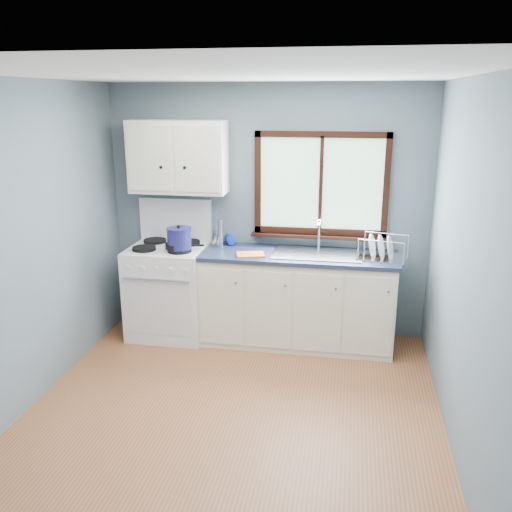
% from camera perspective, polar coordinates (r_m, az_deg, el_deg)
% --- Properties ---
extents(floor, '(3.20, 3.60, 0.02)m').
position_cam_1_polar(floor, '(4.29, -2.88, -17.13)').
color(floor, '#995A35').
rests_on(floor, ground).
extents(ceiling, '(3.20, 3.60, 0.02)m').
position_cam_1_polar(ceiling, '(3.58, -3.49, 18.77)').
color(ceiling, white).
rests_on(ceiling, wall_back).
extents(wall_back, '(3.20, 0.02, 2.50)m').
position_cam_1_polar(wall_back, '(5.47, 1.15, 4.69)').
color(wall_back, slate).
rests_on(wall_back, ground).
extents(wall_front, '(3.20, 0.02, 2.50)m').
position_cam_1_polar(wall_front, '(2.17, -14.42, -14.89)').
color(wall_front, slate).
rests_on(wall_front, ground).
extents(wall_left, '(0.02, 3.60, 2.50)m').
position_cam_1_polar(wall_left, '(4.39, -24.06, 0.31)').
color(wall_left, slate).
rests_on(wall_left, ground).
extents(wall_right, '(0.02, 3.60, 2.50)m').
position_cam_1_polar(wall_right, '(3.74, 21.65, -2.07)').
color(wall_right, slate).
rests_on(wall_right, ground).
extents(gas_range, '(0.76, 0.69, 1.36)m').
position_cam_1_polar(gas_range, '(5.59, -9.12, -3.34)').
color(gas_range, white).
rests_on(gas_range, floor).
extents(base_cabinets, '(1.85, 0.60, 0.88)m').
position_cam_1_polar(base_cabinets, '(5.37, 4.33, -4.97)').
color(base_cabinets, '#F0EACD').
rests_on(base_cabinets, floor).
extents(countertop, '(1.89, 0.64, 0.04)m').
position_cam_1_polar(countertop, '(5.21, 4.44, 0.05)').
color(countertop, '#1B233B').
rests_on(countertop, base_cabinets).
extents(sink, '(0.84, 0.46, 0.44)m').
position_cam_1_polar(sink, '(5.21, 6.41, -0.47)').
color(sink, silver).
rests_on(sink, countertop).
extents(window, '(1.36, 0.10, 1.03)m').
position_cam_1_polar(window, '(5.34, 6.82, 6.74)').
color(window, '#9EC6A8').
rests_on(window, wall_back).
extents(upper_cabinets, '(0.95, 0.35, 0.70)m').
position_cam_1_polar(upper_cabinets, '(5.41, -8.21, 10.28)').
color(upper_cabinets, '#F0EACD').
rests_on(upper_cabinets, wall_back).
extents(skillet, '(0.40, 0.30, 0.05)m').
position_cam_1_polar(skillet, '(5.27, -8.16, 1.08)').
color(skillet, black).
rests_on(skillet, gas_range).
extents(stockpot, '(0.25, 0.25, 0.23)m').
position_cam_1_polar(stockpot, '(5.23, -8.09, 1.89)').
color(stockpot, navy).
rests_on(stockpot, gas_range).
extents(utensil_crock, '(0.14, 0.14, 0.36)m').
position_cam_1_polar(utensil_crock, '(5.49, -4.08, 1.95)').
color(utensil_crock, silver).
rests_on(utensil_crock, countertop).
extents(thermos, '(0.07, 0.07, 0.28)m').
position_cam_1_polar(thermos, '(5.40, -3.81, 2.43)').
color(thermos, silver).
rests_on(thermos, countertop).
extents(soap_bottle, '(0.12, 0.12, 0.24)m').
position_cam_1_polar(soap_bottle, '(5.42, -2.58, 2.28)').
color(soap_bottle, '#0D25B8').
rests_on(soap_bottle, countertop).
extents(dish_towel, '(0.30, 0.25, 0.02)m').
position_cam_1_polar(dish_towel, '(5.11, -0.59, 0.14)').
color(dish_towel, orange).
rests_on(dish_towel, countertop).
extents(dish_rack, '(0.49, 0.41, 0.22)m').
position_cam_1_polar(dish_rack, '(5.14, 13.13, 0.37)').
color(dish_rack, silver).
rests_on(dish_rack, countertop).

